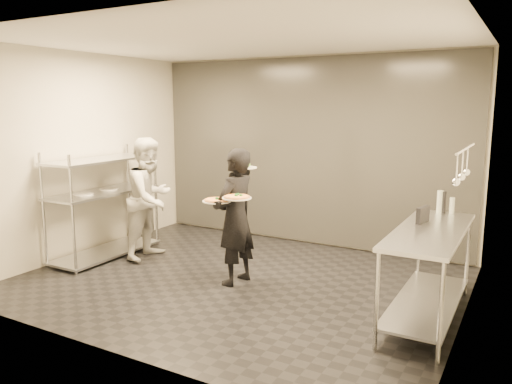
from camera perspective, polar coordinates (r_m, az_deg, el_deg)
The scene contains 13 objects.
room_shell at distance 6.77m, azimuth 2.95°, elevation 4.11°, with size 5.00×4.00×2.80m.
pass_rack at distance 7.19m, azimuth -17.02°, elevation -1.06°, with size 0.60×1.60×1.50m.
prep_counter at distance 5.14m, azimuth 19.14°, elevation -7.18°, with size 0.60×1.80×0.92m.
utensil_rail at distance 4.92m, azimuth 22.59°, elevation 2.83°, with size 0.07×1.20×0.31m.
waiter at distance 5.81m, azimuth -2.35°, elevation -2.88°, with size 0.58×0.38×1.60m, color black.
chef at distance 6.97m, azimuth -12.00°, elevation -0.69°, with size 0.80×0.63×1.66m, color beige.
pizza_plate_near at distance 5.63m, azimuth -4.50°, elevation -0.96°, with size 0.32×0.32×0.05m.
pizza_plate_far at distance 5.47m, azimuth -2.21°, elevation -0.59°, with size 0.33×0.33×0.05m.
salad_plate at distance 5.98m, azimuth -1.24°, elevation 2.99°, with size 0.28×0.28×0.07m.
pos_monitor at distance 5.28m, azimuth 18.53°, elevation -2.48°, with size 0.05×0.23×0.16m, color black.
bottle_green at distance 5.81m, azimuth 20.29°, elevation -1.05°, with size 0.07×0.07×0.25m, color gray.
bottle_clear at distance 5.81m, azimuth 21.49°, elevation -1.47°, with size 0.05×0.05×0.18m, color gray.
bottle_dark at distance 5.82m, azimuth 20.54°, elevation -1.07°, with size 0.07×0.07×0.24m, color black.
Camera 1 is at (2.99, -4.86, 2.10)m, focal length 35.00 mm.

